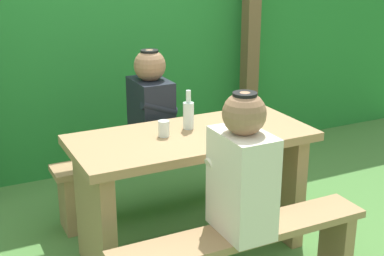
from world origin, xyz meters
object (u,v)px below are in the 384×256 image
at_px(drinking_glass, 164,129).
at_px(bottle_left, 188,114).
at_px(picnic_table, 192,173).
at_px(cell_phone, 215,133).
at_px(person_white_shirt, 242,169).
at_px(person_black_coat, 151,107).
at_px(bench_far, 155,170).
at_px(bench_near, 243,251).

height_order(drinking_glass, bottle_left, bottle_left).
bearing_deg(picnic_table, bottle_left, 76.04).
xyz_separation_m(drinking_glass, cell_phone, (0.28, -0.09, -0.04)).
distance_m(person_white_shirt, cell_phone, 0.54).
relative_size(person_black_coat, bottle_left, 3.08).
relative_size(person_white_shirt, bottle_left, 3.08).
xyz_separation_m(picnic_table, person_white_shirt, (-0.02, -0.58, 0.25)).
distance_m(bench_far, bottle_left, 0.73).
relative_size(bench_near, bench_far, 1.00).
bearing_deg(cell_phone, bench_near, -71.61).
bearing_deg(picnic_table, person_black_coat, 91.62).
bearing_deg(bench_far, person_black_coat, -168.65).
height_order(picnic_table, bench_near, picnic_table).
bearing_deg(person_white_shirt, bench_near, -10.20).
bearing_deg(person_black_coat, person_white_shirt, -90.09).
height_order(picnic_table, person_black_coat, person_black_coat).
height_order(person_black_coat, drinking_glass, person_black_coat).
distance_m(drinking_glass, bottle_left, 0.20).
distance_m(picnic_table, person_black_coat, 0.64).
bearing_deg(bench_far, drinking_glass, -106.24).
distance_m(person_black_coat, cell_phone, 0.66).
relative_size(bench_near, person_black_coat, 1.95).
xyz_separation_m(bench_far, person_white_shirt, (-0.02, -1.17, 0.46)).
relative_size(bench_near, drinking_glass, 15.25).
xyz_separation_m(bench_near, bench_far, (0.00, 1.18, 0.00)).
bearing_deg(bottle_left, drinking_glass, -161.99).
distance_m(bottle_left, cell_phone, 0.20).
bearing_deg(bottle_left, picnic_table, -103.96).
xyz_separation_m(bench_far, drinking_glass, (-0.16, -0.55, 0.50)).
relative_size(bench_far, person_white_shirt, 1.95).
relative_size(picnic_table, person_white_shirt, 1.95).
bearing_deg(cell_phone, picnic_table, -176.44).
distance_m(picnic_table, bench_far, 0.62).
height_order(picnic_table, cell_phone, cell_phone).
height_order(drinking_glass, cell_phone, drinking_glass).
bearing_deg(picnic_table, bench_near, -90.00).
distance_m(bench_far, drinking_glass, 0.76).
relative_size(bottle_left, cell_phone, 1.67).
bearing_deg(bottle_left, person_black_coat, 94.68).
distance_m(person_black_coat, bottle_left, 0.50).
bearing_deg(person_white_shirt, cell_phone, 75.65).
xyz_separation_m(drinking_glass, bottle_left, (0.18, 0.06, 0.04)).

